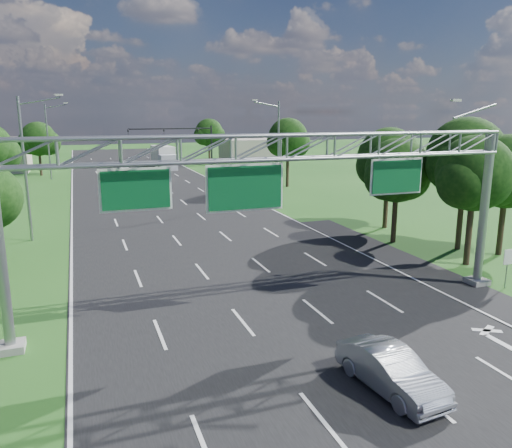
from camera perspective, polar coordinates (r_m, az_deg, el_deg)
name	(u,v)px	position (r m, az deg, el deg)	size (l,w,h in m)	color
ground	(191,228)	(39.64, -7.45, -0.48)	(220.00, 220.00, 0.00)	#205218
road	(191,228)	(39.64, -7.45, -0.48)	(18.00, 180.00, 0.02)	black
road_flare	(432,275)	(29.80, 19.43, -5.55)	(3.00, 30.00, 0.02)	black
sign_gantry	(285,161)	(21.57, 3.37, 7.17)	(23.50, 1.00, 9.56)	gray
regulatory_sign	(508,260)	(28.75, 26.86, -3.74)	(0.60, 0.08, 2.10)	gray
traffic_signal	(188,138)	(74.50, -7.77, 9.67)	(12.21, 0.24, 7.00)	black
streetlight_l_near	(27,162)	(38.04, -24.67, 6.45)	(2.97, 0.22, 10.16)	gray
streetlight_l_far	(49,138)	(72.90, -22.55, 9.09)	(2.97, 0.22, 10.16)	gray
streetlight_r_mid	(277,146)	(51.65, 2.38, 8.93)	(2.97, 0.22, 10.16)	gray
tree_cluster_right	(443,168)	(35.54, 20.61, 6.00)	(9.91, 14.60, 8.68)	#2D2116
tree_verge_lc	(39,141)	(78.04, -23.57, 8.73)	(5.76, 4.80, 7.62)	#2D2116
tree_verge_rd	(288,140)	(60.89, 3.72, 9.54)	(5.76, 4.80, 8.28)	#2D2116
tree_verge_re	(209,134)	(88.69, -5.35, 10.21)	(5.76, 4.80, 7.84)	#2D2116
building_right	(255,149)	(95.57, -0.08, 8.52)	(12.00, 9.00, 4.00)	#AA9E8E
silver_sedan	(391,370)	(17.57, 15.15, -15.83)	(1.48, 4.25, 1.40)	#9FA4AA
car_queue_a	(125,173)	(71.99, -14.74, 5.70)	(1.98, 4.87, 1.41)	white
car_queue_b	(145,171)	(74.00, -12.58, 5.96)	(2.19, 4.74, 1.32)	black
car_queue_c	(120,172)	(72.55, -15.28, 5.71)	(1.64, 4.08, 1.39)	black
car_queue_d	(162,174)	(69.11, -10.68, 5.66)	(1.59, 4.56, 1.50)	silver
box_truck	(164,158)	(83.24, -10.49, 7.47)	(3.04, 9.36, 3.50)	silver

